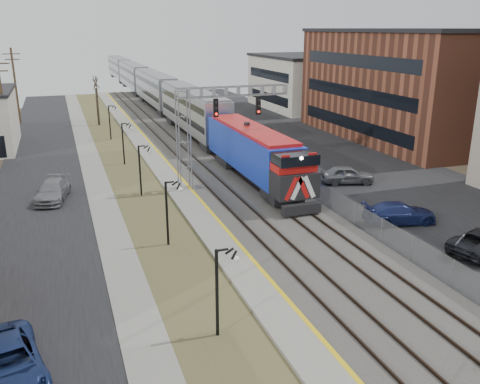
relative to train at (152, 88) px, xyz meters
name	(u,v)px	position (x,y,z in m)	size (l,w,h in m)	color
street_west	(40,181)	(-17.00, -40.27, -2.92)	(7.00, 120.00, 0.04)	black
sidewalk	(95,176)	(-12.50, -40.27, -2.90)	(2.00, 120.00, 0.08)	gray
grass_median	(129,173)	(-9.50, -40.27, -2.91)	(4.00, 120.00, 0.06)	brown
platform	(162,169)	(-6.50, -40.27, -2.82)	(2.00, 120.00, 0.24)	gray
ballast_bed	(214,164)	(-1.50, -40.27, -2.84)	(8.00, 120.00, 0.20)	#595651
parking_lot	(326,155)	(10.50, -40.27, -2.92)	(16.00, 120.00, 0.04)	black
platform_edge	(171,166)	(-5.62, -40.27, -2.69)	(0.24, 120.00, 0.01)	gold
track_near	(194,164)	(-3.50, -40.27, -2.66)	(1.58, 120.00, 0.15)	#2D2119
track_far	(229,161)	(0.00, -40.27, -2.66)	(1.58, 120.00, 0.15)	#2D2119
train	(152,88)	(0.00, 0.00, 0.00)	(3.00, 108.65, 5.33)	#1634B9
signal_gantry	(205,121)	(-4.28, -47.28, 2.65)	(9.00, 1.07, 8.15)	gray
lampposts	(166,213)	(-9.50, -56.99, -0.94)	(0.14, 62.14, 4.00)	black
fence	(255,154)	(2.70, -40.27, -2.14)	(0.04, 120.00, 1.60)	gray
buildings_east	(470,92)	(24.50, -44.10, 3.37)	(16.00, 76.00, 15.00)	#A09481
bare_trees	(24,142)	(-18.16, -36.36, -0.24)	(12.30, 42.30, 5.95)	#382D23
car_lot_d	(400,213)	(5.76, -58.89, -2.23)	(1.98, 4.86, 1.41)	navy
car_lot_e	(347,175)	(7.26, -49.76, -2.19)	(1.77, 4.40, 1.50)	slate
car_lot_f	(254,131)	(6.78, -29.33, -2.16)	(1.66, 4.76, 1.57)	#0D4216
car_street_a	(7,365)	(-17.61, -67.51, -2.21)	(2.43, 5.27, 1.46)	navy
car_street_b	(53,191)	(-15.95, -46.04, -2.22)	(2.02, 4.97, 1.44)	gray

